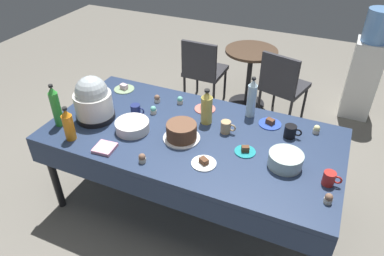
{
  "coord_description": "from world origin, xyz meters",
  "views": [
    {
      "loc": [
        0.87,
        -1.98,
        2.32
      ],
      "look_at": [
        0.0,
        0.0,
        0.8
      ],
      "focal_mm": 33.37,
      "sensor_mm": 36.0,
      "label": 1
    }
  ],
  "objects_px": {
    "coffee_mug_red": "(329,178)",
    "maroon_chair_right": "(282,83)",
    "glass_salad_bowl": "(285,160)",
    "soda_bottle_lime_soda": "(56,107)",
    "dessert_plate_sage": "(124,88)",
    "round_cafe_table": "(250,68)",
    "dessert_plate_cobalt": "(270,123)",
    "potluck_table": "(192,140)",
    "cupcake_cocoa": "(153,110)",
    "dessert_plate_coral": "(205,108)",
    "soda_bottle_ginger_ale": "(207,108)",
    "frosted_layer_cake": "(182,132)",
    "coffee_mug_tan": "(226,127)",
    "ceramic_snack_bowl": "(132,126)",
    "cupcake_rose": "(317,129)",
    "maroon_chair_left": "(203,68)",
    "soda_bottle_water": "(252,98)",
    "dessert_plate_white": "(204,163)",
    "slow_cooker": "(93,100)",
    "dessert_plate_teal": "(245,151)",
    "cupcake_vanilla": "(329,199)",
    "soda_bottle_orange_juice": "(68,125)",
    "coffee_mug_navy": "(136,110)",
    "water_cooler": "(366,68)",
    "cupcake_lemon": "(180,100)",
    "cupcake_berry": "(157,99)",
    "coffee_mug_black": "(291,131)",
    "cupcake_mint": "(142,158)"
  },
  "relations": [
    {
      "from": "soda_bottle_ginger_ale",
      "to": "soda_bottle_water",
      "type": "height_order",
      "value": "soda_bottle_water"
    },
    {
      "from": "soda_bottle_ginger_ale",
      "to": "maroon_chair_left",
      "type": "xyz_separation_m",
      "value": [
        -0.59,
        1.39,
        -0.39
      ]
    },
    {
      "from": "cupcake_vanilla",
      "to": "soda_bottle_orange_juice",
      "type": "height_order",
      "value": "soda_bottle_orange_juice"
    },
    {
      "from": "glass_salad_bowl",
      "to": "coffee_mug_red",
      "type": "bearing_deg",
      "value": -12.72
    },
    {
      "from": "coffee_mug_black",
      "to": "soda_bottle_water",
      "type": "bearing_deg",
      "value": 155.11
    },
    {
      "from": "cupcake_berry",
      "to": "cupcake_cocoa",
      "type": "bearing_deg",
      "value": -71.26
    },
    {
      "from": "glass_salad_bowl",
      "to": "dessert_plate_sage",
      "type": "height_order",
      "value": "glass_salad_bowl"
    },
    {
      "from": "ceramic_snack_bowl",
      "to": "maroon_chair_right",
      "type": "bearing_deg",
      "value": 64.79
    },
    {
      "from": "soda_bottle_lime_soda",
      "to": "coffee_mug_red",
      "type": "height_order",
      "value": "soda_bottle_lime_soda"
    },
    {
      "from": "cupcake_rose",
      "to": "frosted_layer_cake",
      "type": "bearing_deg",
      "value": -152.07
    },
    {
      "from": "dessert_plate_sage",
      "to": "cupcake_lemon",
      "type": "distance_m",
      "value": 0.57
    },
    {
      "from": "cupcake_berry",
      "to": "cupcake_cocoa",
      "type": "height_order",
      "value": "same"
    },
    {
      "from": "maroon_chair_left",
      "to": "dessert_plate_cobalt",
      "type": "bearing_deg",
      "value": -48.94
    },
    {
      "from": "glass_salad_bowl",
      "to": "maroon_chair_right",
      "type": "relative_size",
      "value": 0.27
    },
    {
      "from": "dessert_plate_coral",
      "to": "coffee_mug_black",
      "type": "height_order",
      "value": "coffee_mug_black"
    },
    {
      "from": "soda_bottle_orange_juice",
      "to": "cupcake_mint",
      "type": "bearing_deg",
      "value": -1.67
    },
    {
      "from": "frosted_layer_cake",
      "to": "maroon_chair_left",
      "type": "bearing_deg",
      "value": 107.0
    },
    {
      "from": "dessert_plate_sage",
      "to": "soda_bottle_orange_juice",
      "type": "relative_size",
      "value": 0.68
    },
    {
      "from": "dessert_plate_coral",
      "to": "soda_bottle_ginger_ale",
      "type": "height_order",
      "value": "soda_bottle_ginger_ale"
    },
    {
      "from": "potluck_table",
      "to": "cupcake_cocoa",
      "type": "xyz_separation_m",
      "value": [
        -0.4,
        0.13,
        0.09
      ]
    },
    {
      "from": "slow_cooker",
      "to": "ceramic_snack_bowl",
      "type": "relative_size",
      "value": 1.42
    },
    {
      "from": "cupcake_lemon",
      "to": "soda_bottle_lime_soda",
      "type": "height_order",
      "value": "soda_bottle_lime_soda"
    },
    {
      "from": "slow_cooker",
      "to": "dessert_plate_teal",
      "type": "relative_size",
      "value": 2.45
    },
    {
      "from": "frosted_layer_cake",
      "to": "water_cooler",
      "type": "height_order",
      "value": "water_cooler"
    },
    {
      "from": "coffee_mug_red",
      "to": "maroon_chair_right",
      "type": "distance_m",
      "value": 1.85
    },
    {
      "from": "dessert_plate_teal",
      "to": "coffee_mug_navy",
      "type": "relative_size",
      "value": 1.24
    },
    {
      "from": "dessert_plate_sage",
      "to": "coffee_mug_black",
      "type": "xyz_separation_m",
      "value": [
        1.52,
        -0.12,
        0.04
      ]
    },
    {
      "from": "soda_bottle_lime_soda",
      "to": "coffee_mug_tan",
      "type": "bearing_deg",
      "value": 19.19
    },
    {
      "from": "round_cafe_table",
      "to": "glass_salad_bowl",
      "type": "bearing_deg",
      "value": -67.94
    },
    {
      "from": "glass_salad_bowl",
      "to": "dessert_plate_cobalt",
      "type": "xyz_separation_m",
      "value": [
        -0.21,
        0.44,
        -0.04
      ]
    },
    {
      "from": "dessert_plate_coral",
      "to": "round_cafe_table",
      "type": "bearing_deg",
      "value": 90.41
    },
    {
      "from": "soda_bottle_ginger_ale",
      "to": "dessert_plate_white",
      "type": "bearing_deg",
      "value": -69.96
    },
    {
      "from": "slow_cooker",
      "to": "dessert_plate_white",
      "type": "xyz_separation_m",
      "value": [
        1.0,
        -0.17,
        -0.16
      ]
    },
    {
      "from": "potluck_table",
      "to": "cupcake_vanilla",
      "type": "distance_m",
      "value": 1.06
    },
    {
      "from": "cupcake_rose",
      "to": "maroon_chair_right",
      "type": "distance_m",
      "value": 1.31
    },
    {
      "from": "dessert_plate_sage",
      "to": "coffee_mug_red",
      "type": "distance_m",
      "value": 1.91
    },
    {
      "from": "dessert_plate_white",
      "to": "cupcake_rose",
      "type": "xyz_separation_m",
      "value": [
        0.64,
        0.67,
        0.02
      ]
    },
    {
      "from": "soda_bottle_lime_soda",
      "to": "coffee_mug_tan",
      "type": "xyz_separation_m",
      "value": [
        1.21,
        0.42,
        -0.11
      ]
    },
    {
      "from": "glass_salad_bowl",
      "to": "soda_bottle_lime_soda",
      "type": "bearing_deg",
      "value": -172.6
    },
    {
      "from": "frosted_layer_cake",
      "to": "coffee_mug_tan",
      "type": "height_order",
      "value": "frosted_layer_cake"
    },
    {
      "from": "dessert_plate_white",
      "to": "cupcake_lemon",
      "type": "relative_size",
      "value": 2.52
    },
    {
      "from": "dessert_plate_sage",
      "to": "round_cafe_table",
      "type": "relative_size",
      "value": 0.25
    },
    {
      "from": "dessert_plate_sage",
      "to": "maroon_chair_right",
      "type": "bearing_deg",
      "value": 44.6
    },
    {
      "from": "potluck_table",
      "to": "maroon_chair_right",
      "type": "relative_size",
      "value": 2.59
    },
    {
      "from": "cupcake_cocoa",
      "to": "soda_bottle_water",
      "type": "height_order",
      "value": "soda_bottle_water"
    },
    {
      "from": "dessert_plate_sage",
      "to": "dessert_plate_cobalt",
      "type": "xyz_separation_m",
      "value": [
        1.34,
        -0.02,
        -0.0
      ]
    },
    {
      "from": "soda_bottle_ginger_ale",
      "to": "dessert_plate_teal",
      "type": "bearing_deg",
      "value": -31.43
    },
    {
      "from": "potluck_table",
      "to": "dessert_plate_cobalt",
      "type": "height_order",
      "value": "dessert_plate_cobalt"
    },
    {
      "from": "dessert_plate_coral",
      "to": "coffee_mug_red",
      "type": "xyz_separation_m",
      "value": [
        1.04,
        -0.5,
        0.04
      ]
    },
    {
      "from": "coffee_mug_red",
      "to": "potluck_table",
      "type": "bearing_deg",
      "value": 171.54
    }
  ]
}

